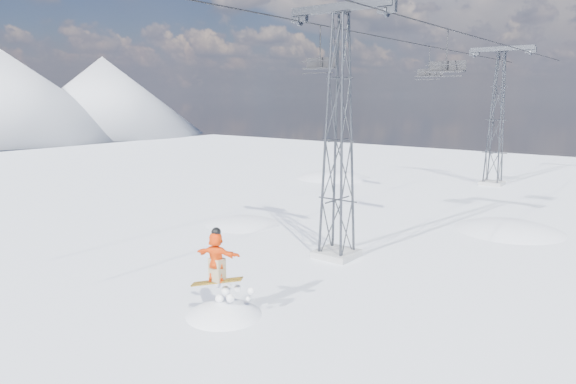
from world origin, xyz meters
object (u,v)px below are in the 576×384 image
(lift_tower_far, at_px, (497,120))
(snowboarder_jump, at_px, (225,358))
(lift_tower_near, at_px, (338,141))
(lift_chair_near, at_px, (321,64))

(lift_tower_far, xyz_separation_m, snowboarder_jump, (0.38, -32.95, -7.09))
(lift_tower_near, bearing_deg, lift_tower_far, 90.00)
(snowboarder_jump, bearing_deg, lift_tower_far, 90.66)
(lift_tower_near, relative_size, snowboarder_jump, 1.60)
(lift_tower_far, distance_m, lift_chair_near, 23.59)
(snowboarder_jump, relative_size, lift_chair_near, 3.11)
(lift_tower_far, bearing_deg, snowboarder_jump, -89.34)
(lift_tower_far, height_order, lift_chair_near, lift_tower_far)
(lift_tower_far, relative_size, snowboarder_jump, 1.60)
(snowboarder_jump, distance_m, lift_chair_near, 14.64)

